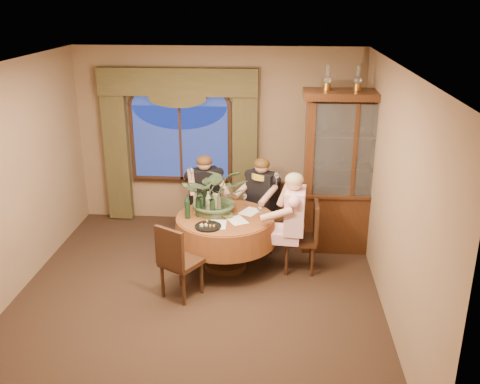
# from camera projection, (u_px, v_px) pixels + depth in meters

# --- Properties ---
(floor) EXTENTS (5.00, 5.00, 0.00)m
(floor) POSITION_uv_depth(u_px,v_px,m) (197.00, 297.00, 6.61)
(floor) COLOR black
(floor) RESTS_ON ground
(wall_back) EXTENTS (4.50, 0.00, 4.50)m
(wall_back) POSITION_uv_depth(u_px,v_px,m) (219.00, 137.00, 8.46)
(wall_back) COLOR #82674A
(wall_back) RESTS_ON ground
(wall_right) EXTENTS (0.00, 5.00, 5.00)m
(wall_right) POSITION_uv_depth(u_px,v_px,m) (393.00, 196.00, 5.97)
(wall_right) COLOR #82674A
(wall_right) RESTS_ON ground
(ceiling) EXTENTS (5.00, 5.00, 0.00)m
(ceiling) POSITION_uv_depth(u_px,v_px,m) (190.00, 67.00, 5.64)
(ceiling) COLOR white
(ceiling) RESTS_ON wall_back
(window) EXTENTS (1.62, 0.10, 1.32)m
(window) POSITION_uv_depth(u_px,v_px,m) (181.00, 143.00, 8.48)
(window) COLOR navy
(window) RESTS_ON wall_back
(arched_transom) EXTENTS (1.60, 0.06, 0.44)m
(arched_transom) POSITION_uv_depth(u_px,v_px,m) (179.00, 94.00, 8.20)
(arched_transom) COLOR navy
(arched_transom) RESTS_ON wall_back
(drapery_left) EXTENTS (0.38, 0.14, 2.32)m
(drapery_left) POSITION_uv_depth(u_px,v_px,m) (117.00, 150.00, 8.54)
(drapery_left) COLOR #3E391C
(drapery_left) RESTS_ON floor
(drapery_right) EXTENTS (0.38, 0.14, 2.32)m
(drapery_right) POSITION_uv_depth(u_px,v_px,m) (245.00, 153.00, 8.40)
(drapery_right) COLOR #3E391C
(drapery_right) RESTS_ON floor
(swag_valance) EXTENTS (2.45, 0.16, 0.42)m
(swag_valance) POSITION_uv_depth(u_px,v_px,m) (177.00, 82.00, 8.06)
(swag_valance) COLOR #3E391C
(swag_valance) RESTS_ON wall_back
(dining_table) EXTENTS (1.67, 1.67, 0.75)m
(dining_table) POSITION_uv_depth(u_px,v_px,m) (225.00, 242.00, 7.23)
(dining_table) COLOR maroon
(dining_table) RESTS_ON floor
(china_cabinet) EXTENTS (1.43, 0.56, 2.31)m
(china_cabinet) POSITION_uv_depth(u_px,v_px,m) (351.00, 173.00, 7.53)
(china_cabinet) COLOR #32190C
(china_cabinet) RESTS_ON floor
(oil_lamp_left) EXTENTS (0.11, 0.11, 0.34)m
(oil_lamp_left) POSITION_uv_depth(u_px,v_px,m) (327.00, 78.00, 7.09)
(oil_lamp_left) COLOR #A5722D
(oil_lamp_left) RESTS_ON china_cabinet
(oil_lamp_center) EXTENTS (0.11, 0.11, 0.34)m
(oil_lamp_center) POSITION_uv_depth(u_px,v_px,m) (358.00, 78.00, 7.06)
(oil_lamp_center) COLOR #A5722D
(oil_lamp_center) RESTS_ON china_cabinet
(oil_lamp_right) EXTENTS (0.11, 0.11, 0.34)m
(oil_lamp_right) POSITION_uv_depth(u_px,v_px,m) (389.00, 78.00, 7.04)
(oil_lamp_right) COLOR #A5722D
(oil_lamp_right) RESTS_ON china_cabinet
(chair_right) EXTENTS (0.42, 0.42, 0.96)m
(chair_right) POSITION_uv_depth(u_px,v_px,m) (300.00, 237.00, 7.12)
(chair_right) COLOR black
(chair_right) RESTS_ON floor
(chair_back_right) EXTENTS (0.59, 0.59, 0.96)m
(chair_back_right) POSITION_uv_depth(u_px,v_px,m) (271.00, 216.00, 7.79)
(chair_back_right) COLOR black
(chair_back_right) RESTS_ON floor
(chair_back) EXTENTS (0.55, 0.55, 0.96)m
(chair_back) POSITION_uv_depth(u_px,v_px,m) (208.00, 211.00, 8.00)
(chair_back) COLOR black
(chair_back) RESTS_ON floor
(chair_front_left) EXTENTS (0.58, 0.58, 0.96)m
(chair_front_left) POSITION_uv_depth(u_px,v_px,m) (181.00, 260.00, 6.50)
(chair_front_left) COLOR black
(chair_front_left) RESTS_ON floor
(person_pink) EXTENTS (0.50, 0.54, 1.41)m
(person_pink) POSITION_uv_depth(u_px,v_px,m) (294.00, 224.00, 6.98)
(person_pink) COLOR beige
(person_pink) RESTS_ON floor
(person_back) EXTENTS (0.62, 0.60, 1.34)m
(person_back) POSITION_uv_depth(u_px,v_px,m) (205.00, 198.00, 7.94)
(person_back) COLOR black
(person_back) RESTS_ON floor
(person_scarf) EXTENTS (0.64, 0.62, 1.34)m
(person_scarf) POSITION_uv_depth(u_px,v_px,m) (262.00, 202.00, 7.82)
(person_scarf) COLOR black
(person_scarf) RESTS_ON floor
(stoneware_vase) EXTENTS (0.13, 0.13, 0.25)m
(stoneware_vase) POSITION_uv_depth(u_px,v_px,m) (216.00, 203.00, 7.22)
(stoneware_vase) COLOR gray
(stoneware_vase) RESTS_ON dining_table
(centerpiece_plant) EXTENTS (0.87, 0.97, 0.76)m
(centerpiece_plant) POSITION_uv_depth(u_px,v_px,m) (216.00, 171.00, 7.05)
(centerpiece_plant) COLOR #3D5534
(centerpiece_plant) RESTS_ON dining_table
(olive_bowl) EXTENTS (0.15, 0.15, 0.05)m
(olive_bowl) POSITION_uv_depth(u_px,v_px,m) (227.00, 216.00, 7.06)
(olive_bowl) COLOR #596035
(olive_bowl) RESTS_ON dining_table
(cheese_platter) EXTENTS (0.34, 0.34, 0.02)m
(cheese_platter) POSITION_uv_depth(u_px,v_px,m) (208.00, 226.00, 6.76)
(cheese_platter) COLOR black
(cheese_platter) RESTS_ON dining_table
(wine_bottle_0) EXTENTS (0.07, 0.07, 0.33)m
(wine_bottle_0) POSITION_uv_depth(u_px,v_px,m) (198.00, 205.00, 7.04)
(wine_bottle_0) COLOR black
(wine_bottle_0) RESTS_ON dining_table
(wine_bottle_1) EXTENTS (0.07, 0.07, 0.33)m
(wine_bottle_1) POSITION_uv_depth(u_px,v_px,m) (187.00, 207.00, 6.98)
(wine_bottle_1) COLOR black
(wine_bottle_1) RESTS_ON dining_table
(wine_bottle_2) EXTENTS (0.07, 0.07, 0.33)m
(wine_bottle_2) POSITION_uv_depth(u_px,v_px,m) (196.00, 202.00, 7.15)
(wine_bottle_2) COLOR tan
(wine_bottle_2) RESTS_ON dining_table
(wine_bottle_3) EXTENTS (0.07, 0.07, 0.33)m
(wine_bottle_3) POSITION_uv_depth(u_px,v_px,m) (208.00, 203.00, 7.09)
(wine_bottle_3) COLOR tan
(wine_bottle_3) RESTS_ON dining_table
(wine_bottle_4) EXTENTS (0.07, 0.07, 0.33)m
(wine_bottle_4) POSITION_uv_depth(u_px,v_px,m) (206.00, 199.00, 7.24)
(wine_bottle_4) COLOR black
(wine_bottle_4) RESTS_ON dining_table
(wine_bottle_5) EXTENTS (0.07, 0.07, 0.33)m
(wine_bottle_5) POSITION_uv_depth(u_px,v_px,m) (212.00, 206.00, 6.99)
(wine_bottle_5) COLOR black
(wine_bottle_5) RESTS_ON dining_table
(tasting_paper_0) EXTENTS (0.33, 0.36, 0.00)m
(tasting_paper_0) POSITION_uv_depth(u_px,v_px,m) (237.00, 220.00, 6.96)
(tasting_paper_0) COLOR white
(tasting_paper_0) RESTS_ON dining_table
(tasting_paper_1) EXTENTS (0.32, 0.36, 0.00)m
(tasting_paper_1) POSITION_uv_depth(u_px,v_px,m) (250.00, 212.00, 7.24)
(tasting_paper_1) COLOR white
(tasting_paper_1) RESTS_ON dining_table
(tasting_paper_2) EXTENTS (0.22, 0.31, 0.00)m
(tasting_paper_2) POSITION_uv_depth(u_px,v_px,m) (218.00, 225.00, 6.84)
(tasting_paper_2) COLOR white
(tasting_paper_2) RESTS_ON dining_table
(wine_glass_person_pink) EXTENTS (0.07, 0.07, 0.18)m
(wine_glass_person_pink) POSITION_uv_depth(u_px,v_px,m) (259.00, 212.00, 7.00)
(wine_glass_person_pink) COLOR silver
(wine_glass_person_pink) RESTS_ON dining_table
(wine_glass_person_back) EXTENTS (0.07, 0.07, 0.18)m
(wine_glass_person_back) POSITION_uv_depth(u_px,v_px,m) (214.00, 198.00, 7.47)
(wine_glass_person_back) COLOR silver
(wine_glass_person_back) RESTS_ON dining_table
(wine_glass_person_scarf) EXTENTS (0.07, 0.07, 0.18)m
(wine_glass_person_scarf) POSITION_uv_depth(u_px,v_px,m) (245.00, 200.00, 7.42)
(wine_glass_person_scarf) COLOR silver
(wine_glass_person_scarf) RESTS_ON dining_table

